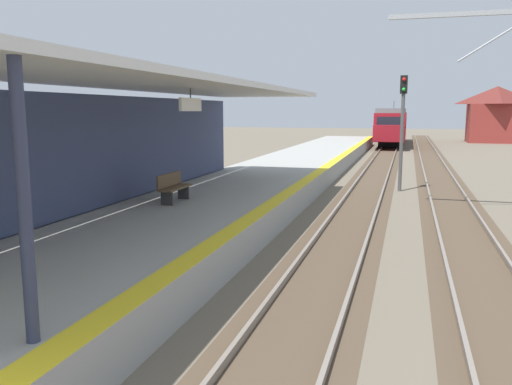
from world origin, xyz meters
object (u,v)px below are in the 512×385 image
at_px(rail_signal_post, 402,121).
at_px(platform_bench, 173,187).
at_px(distant_trackside_house, 496,113).
at_px(approaching_train, 392,124).

bearing_deg(rail_signal_post, platform_bench, -122.47).
distance_m(rail_signal_post, distant_trackside_house, 42.73).
xyz_separation_m(approaching_train, platform_bench, (-5.11, -44.81, -0.80)).
distance_m(approaching_train, distant_trackside_house, 13.37).
relative_size(rail_signal_post, platform_bench, 3.25).
xyz_separation_m(rail_signal_post, distant_trackside_house, (9.91, 41.56, 0.14)).
height_order(platform_bench, distant_trackside_house, distant_trackside_house).
height_order(approaching_train, distant_trackside_house, distant_trackside_house).
bearing_deg(rail_signal_post, distant_trackside_house, 76.59).
relative_size(approaching_train, platform_bench, 12.25).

